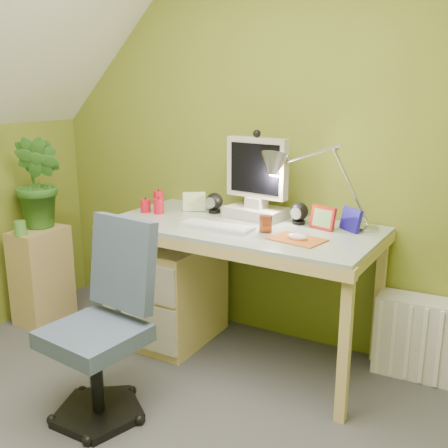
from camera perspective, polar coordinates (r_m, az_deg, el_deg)
The scene contains 19 objects.
wall_back at distance 3.14m, azimuth 5.43°, elevation 8.64°, with size 3.20×0.01×2.40m, color olive.
desk at distance 3.01m, azimuth 1.90°, elevation -7.35°, with size 1.48×0.74×0.79m, color tan, non-canonical shape.
monitor at distance 3.00m, azimuth 3.60°, elevation 5.12°, with size 0.35×0.20×0.47m, color #BAB3A7, non-canonical shape.
speaker_left at distance 3.14m, azimuth -1.06°, elevation 2.31°, with size 0.10×0.10×0.12m, color black, non-canonical shape.
speaker_right at distance 2.91m, azimuth 8.17°, elevation 1.16°, with size 0.10×0.10×0.12m, color black, non-canonical shape.
keyboard at distance 2.80m, azimuth -0.80°, elevation -0.26°, with size 0.40×0.13×0.02m, color silver.
mousepad at distance 2.61m, azimuth 7.97°, elevation -1.67°, with size 0.26×0.18×0.01m, color #B4571C.
mouse at distance 2.61m, azimuth 7.98°, elevation -1.38°, with size 0.10×0.06×0.03m, color white.
amber_tumbler at distance 2.73m, azimuth 4.56°, elevation 0.01°, with size 0.07×0.07×0.09m, color maroon.
candle_cluster at distance 3.19m, azimuth -7.55°, elevation 2.39°, with size 0.16×0.14×0.12m, color red, non-canonical shape.
photo_frame_red at distance 2.82m, azimuth 10.71°, elevation 0.67°, with size 0.14×0.02×0.12m, color #AB1A12.
photo_frame_blue at distance 2.82m, azimuth 13.66°, elevation 0.48°, with size 0.14×0.02×0.12m, color #1C1595.
photo_frame_green at distance 3.19m, azimuth -3.26°, elevation 2.44°, with size 0.14×0.02×0.12m, color #AEC386.
desk_lamp at distance 2.82m, azimuth 11.94°, elevation 6.05°, with size 0.61×0.26×0.65m, color silver, non-canonical shape.
side_ledge at distance 3.70m, azimuth -19.21°, elevation -5.27°, with size 0.23×0.36×0.63m, color tan.
potted_plant at distance 3.58m, azimuth -19.45°, elevation 4.30°, with size 0.33×0.27×0.61m, color #336B23.
green_cup at distance 3.49m, azimuth -21.31°, elevation -0.43°, with size 0.07×0.07×0.09m, color #52913C.
task_chair at distance 2.53m, azimuth -14.00°, elevation -11.68°, with size 0.47×0.47×0.84m, color #404F6A, non-canonical shape.
radiator at distance 3.07m, azimuth 20.34°, elevation -11.49°, with size 0.44×0.18×0.44m, color silver.
Camera 1 is at (1.26, -1.25, 1.53)m, focal length 42.00 mm.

